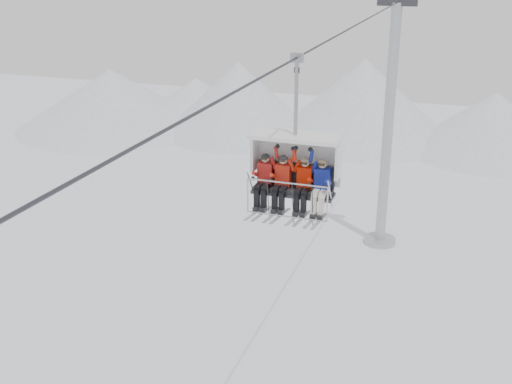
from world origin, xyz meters
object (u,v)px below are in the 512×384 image
(lift_tower_right, at_px, (387,146))
(skier_center_left, at_px, (282,181))
(skier_far_right, at_px, (321,185))
(skier_far_left, at_px, (264,179))
(skier_center_right, at_px, (304,184))
(chairlift_carrier, at_px, (296,161))

(lift_tower_right, distance_m, skier_center_left, 19.64)
(skier_center_left, height_order, skier_far_right, same)
(lift_tower_right, relative_size, skier_far_left, 7.99)
(lift_tower_right, bearing_deg, skier_far_left, -92.26)
(skier_far_left, height_order, skier_far_right, same)
(lift_tower_right, relative_size, skier_center_right, 7.99)
(skier_center_left, height_order, skier_center_right, skier_center_left)
(lift_tower_right, distance_m, skier_center_right, 19.64)
(skier_far_left, bearing_deg, chairlift_carrier, 21.94)
(skier_center_left, relative_size, skier_far_right, 1.00)
(chairlift_carrier, bearing_deg, lift_tower_right, 90.00)
(chairlift_carrier, bearing_deg, skier_center_right, -45.93)
(skier_center_right, xyz_separation_m, skier_far_right, (0.45, 0.00, 0.01))
(chairlift_carrier, bearing_deg, skier_far_right, -22.20)
(skier_far_left, height_order, skier_center_right, skier_far_left)
(skier_far_right, bearing_deg, skier_far_left, 180.00)
(lift_tower_right, xyz_separation_m, chairlift_carrier, (0.00, -18.83, 4.87))
(lift_tower_right, xyz_separation_m, skier_center_right, (0.30, -19.13, 4.40))
(lift_tower_right, relative_size, skier_far_right, 7.99)
(chairlift_carrier, xyz_separation_m, skier_far_right, (0.75, -0.30, -0.46))
(lift_tower_right, bearing_deg, chairlift_carrier, -90.00)
(lift_tower_right, height_order, skier_center_right, lift_tower_right)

